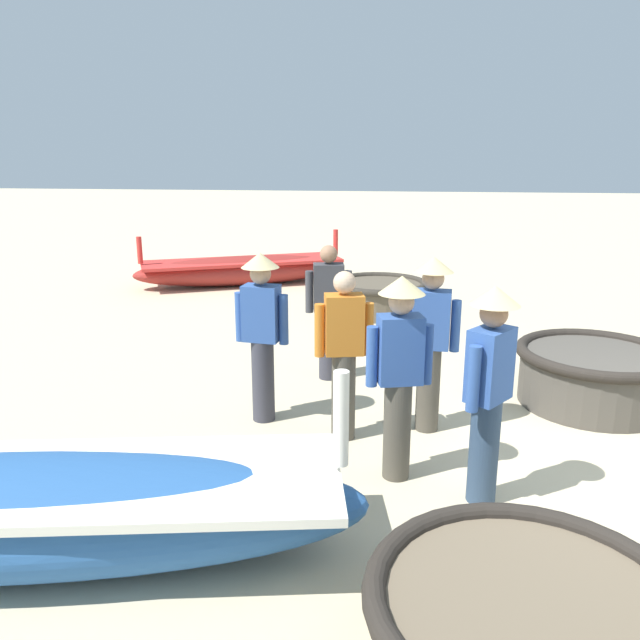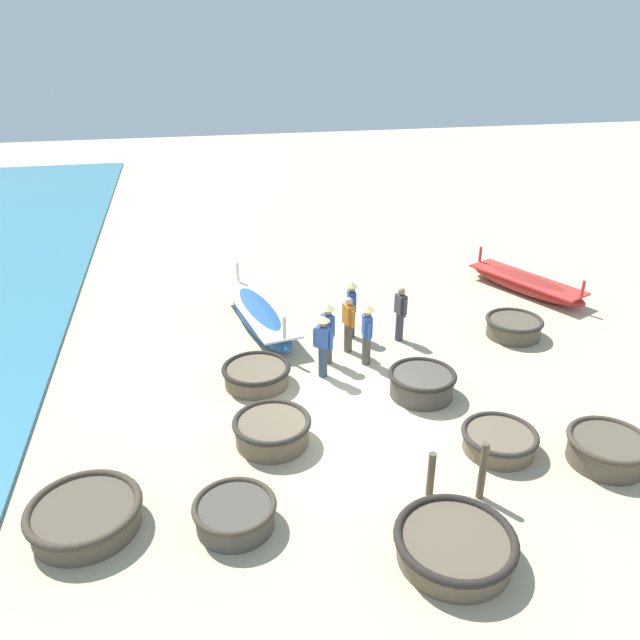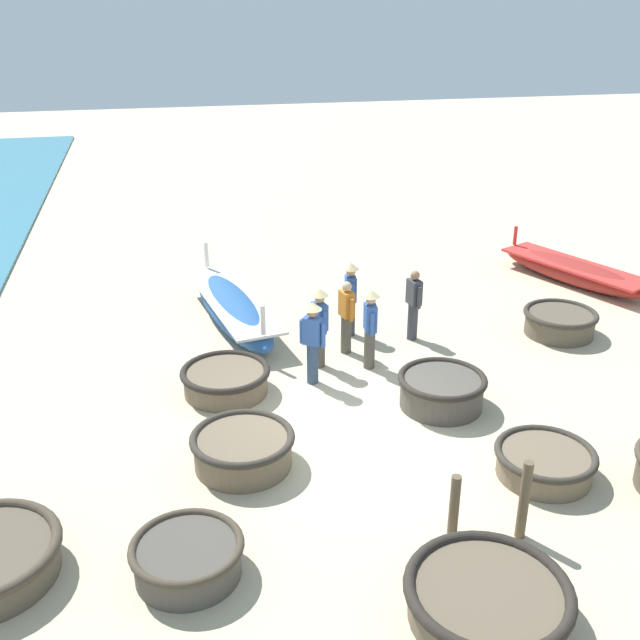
# 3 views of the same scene
# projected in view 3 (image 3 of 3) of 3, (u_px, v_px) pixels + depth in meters

# --- Properties ---
(ground_plane) EXTENTS (80.00, 80.00, 0.00)m
(ground_plane) POSITION_uv_depth(u_px,v_px,m) (351.00, 427.00, 12.96)
(ground_plane) COLOR #C6B793
(coracle_far_right) EXTENTS (1.57, 1.57, 0.46)m
(coracle_far_right) POSITION_uv_depth(u_px,v_px,m) (545.00, 461.00, 11.57)
(coracle_far_right) COLOR brown
(coracle_far_right) RESTS_ON ground
(coracle_center) EXTENTS (1.66, 1.66, 0.57)m
(coracle_center) POSITION_uv_depth(u_px,v_px,m) (243.00, 448.00, 11.80)
(coracle_center) COLOR brown
(coracle_center) RESTS_ON ground
(coracle_nearest) EXTENTS (1.60, 1.60, 0.54)m
(coracle_nearest) POSITION_uv_depth(u_px,v_px,m) (560.00, 322.00, 16.36)
(coracle_nearest) COLOR brown
(coracle_nearest) RESTS_ON ground
(coracle_weathered) EXTENTS (1.68, 1.68, 0.50)m
(coracle_weathered) POSITION_uv_depth(u_px,v_px,m) (226.00, 379.00, 13.97)
(coracle_weathered) COLOR brown
(coracle_weathered) RESTS_ON ground
(coracle_front_right) EXTENTS (2.03, 2.03, 0.52)m
(coracle_front_right) POSITION_uv_depth(u_px,v_px,m) (487.00, 600.00, 8.91)
(coracle_front_right) COLOR brown
(coracle_front_right) RESTS_ON ground
(coracle_beside_post) EXTENTS (1.48, 1.48, 0.50)m
(coracle_beside_post) POSITION_uv_depth(u_px,v_px,m) (187.00, 557.00, 9.59)
(coracle_beside_post) COLOR #4C473F
(coracle_beside_post) RESTS_ON ground
(coracle_upturned) EXTENTS (1.61, 1.61, 0.62)m
(coracle_upturned) POSITION_uv_depth(u_px,v_px,m) (442.00, 390.00, 13.49)
(coracle_upturned) COLOR #4C473F
(coracle_upturned) RESTS_ON ground
(long_boat_ochre_hull) EXTENTS (1.89, 4.84, 1.27)m
(long_boat_ochre_hull) POSITION_uv_depth(u_px,v_px,m) (233.00, 308.00, 16.86)
(long_boat_ochre_hull) COLOR #285693
(long_boat_ochre_hull) RESTS_ON ground
(long_boat_red_hull) EXTENTS (2.73, 4.31, 1.04)m
(long_boat_red_hull) POSITION_uv_depth(u_px,v_px,m) (574.00, 271.00, 19.25)
(long_boat_red_hull) COLOR maroon
(long_boat_red_hull) RESTS_ON ground
(fisherman_hauling) EXTENTS (0.36, 0.53, 1.67)m
(fisherman_hauling) POSITION_uv_depth(u_px,v_px,m) (370.00, 324.00, 14.63)
(fisherman_hauling) COLOR #4C473D
(fisherman_hauling) RESTS_ON ground
(fisherman_standing_right) EXTENTS (0.36, 0.52, 1.67)m
(fisherman_standing_right) POSITION_uv_depth(u_px,v_px,m) (320.00, 322.00, 14.69)
(fisherman_standing_right) COLOR #4C473D
(fisherman_standing_right) RESTS_ON ground
(fisherman_standing_left) EXTENTS (0.29, 0.52, 1.57)m
(fisherman_standing_left) POSITION_uv_depth(u_px,v_px,m) (346.00, 315.00, 15.31)
(fisherman_standing_left) COLOR #4C473D
(fisherman_standing_left) RESTS_ON ground
(fisherman_by_coracle) EXTENTS (0.36, 0.53, 1.67)m
(fisherman_by_coracle) POSITION_uv_depth(u_px,v_px,m) (350.00, 294.00, 16.06)
(fisherman_by_coracle) COLOR #383842
(fisherman_by_coracle) RESTS_ON ground
(fisherman_crouching) EXTENTS (0.44, 0.38, 1.67)m
(fisherman_crouching) POSITION_uv_depth(u_px,v_px,m) (312.00, 337.00, 14.05)
(fisherman_crouching) COLOR #2D425B
(fisherman_crouching) RESTS_ON ground
(fisherman_with_hat) EXTENTS (0.28, 0.52, 1.57)m
(fisherman_with_hat) POSITION_uv_depth(u_px,v_px,m) (414.00, 303.00, 15.91)
(fisherman_with_hat) COLOR #383842
(fisherman_with_hat) RESTS_ON ground
(mooring_post_mid_beach) EXTENTS (0.14, 0.14, 0.95)m
(mooring_post_mid_beach) POSITION_uv_depth(u_px,v_px,m) (454.00, 505.00, 10.23)
(mooring_post_mid_beach) COLOR brown
(mooring_post_mid_beach) RESTS_ON ground
(mooring_post_inland) EXTENTS (0.14, 0.14, 1.22)m
(mooring_post_inland) POSITION_uv_depth(u_px,v_px,m) (524.00, 500.00, 10.12)
(mooring_post_inland) COLOR brown
(mooring_post_inland) RESTS_ON ground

